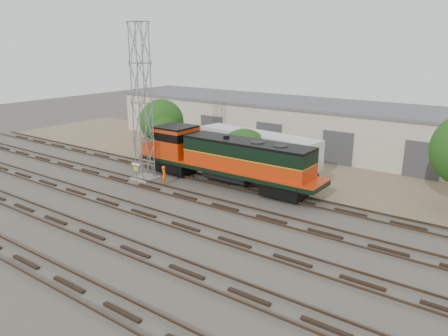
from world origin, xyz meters
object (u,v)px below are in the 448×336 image
Objects in this scene: signal_tower at (142,106)px; worker at (164,176)px; semi_trailer at (260,148)px; locomotive at (223,157)px.

signal_tower is 7.88× the size of worker.
semi_trailer is (4.77, 7.98, 1.57)m from worker.
worker is at bearing -114.54° from semi_trailer.
signal_tower is at bearing -128.00° from semi_trailer.
worker is (-3.98, -3.22, -1.58)m from locomotive.
locomotive reaches higher than semi_trailer.
signal_tower is 1.07× the size of semi_trailer.
signal_tower is (-6.66, -2.87, 4.20)m from locomotive.
signal_tower reaches higher than semi_trailer.
locomotive is at bearing -93.13° from semi_trailer.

